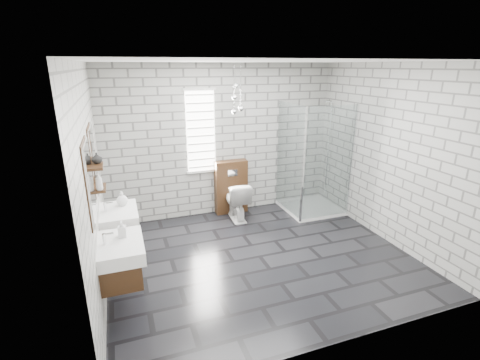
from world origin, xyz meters
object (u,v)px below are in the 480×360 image
vanity_right (116,217)px  toilet (236,200)px  cistern_panel (231,187)px  shower_enclosure (310,187)px  vanity_left (117,250)px

vanity_right → toilet: vanity_right is taller
cistern_panel → toilet: 0.35m
shower_enclosure → toilet: 1.40m
vanity_left → shower_enclosure: (3.41, 1.71, -0.25)m
cistern_panel → vanity_left: bearing=-132.3°
toilet → shower_enclosure: bearing=174.6°
vanity_left → cistern_panel: vanity_left is taller
vanity_left → toilet: bearing=43.4°
cistern_panel → toilet: bearing=-90.0°
shower_enclosure → toilet: (-1.38, 0.21, -0.16)m
vanity_left → shower_enclosure: shower_enclosure is taller
vanity_left → toilet: size_ratio=2.26×
vanity_right → cistern_panel: (2.03, 1.31, -0.26)m
shower_enclosure → vanity_left: bearing=-153.3°
toilet → vanity_right: bearing=29.3°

